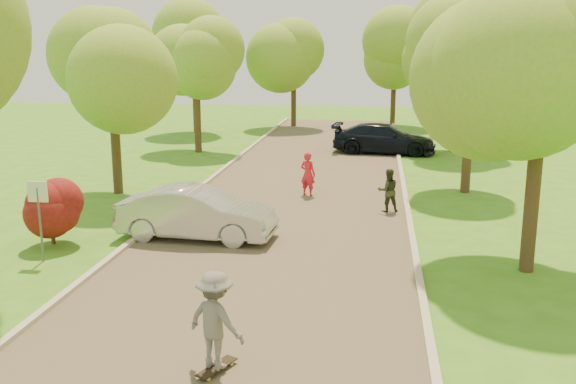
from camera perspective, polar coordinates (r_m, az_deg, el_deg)
The scene contains 21 objects.
ground at distance 12.87m, azimuth -6.15°, elevation -13.06°, with size 100.00×100.00×0.00m, color #3E751C.
road at distance 20.22m, azimuth -0.67°, elevation -3.22°, with size 8.00×60.00×0.01m, color #4C4438.
curb_left at distance 21.18m, azimuth -11.58°, elevation -2.59°, with size 0.18×60.00×0.12m, color #B2AD9E.
curb_right at distance 20.03m, azimuth 10.89°, elevation -3.45°, with size 0.18×60.00×0.12m, color #B2AD9E.
street_sign at distance 17.99m, azimuth -21.29°, elevation -1.02°, with size 0.55×0.06×2.17m.
red_shrub at distance 19.61m, azimuth -20.36°, elevation -1.25°, with size 1.70×1.70×1.95m.
tree_l_midb at distance 25.19m, azimuth -15.03°, elevation 10.12°, with size 4.30×4.20×6.62m.
tree_l_far at distance 34.49m, azimuth -7.89°, elevation 12.53°, with size 4.92×4.80×7.79m.
tree_r_mida at distance 16.72m, azimuth 22.64°, elevation 11.66°, with size 5.13×5.00×7.95m.
tree_r_midb at distance 25.48m, azimuth 16.54°, elevation 10.72°, with size 4.51×4.40×7.01m.
tree_r_far at distance 35.47m, azimuth 15.33°, elevation 12.80°, with size 5.33×5.20×8.34m.
tree_bg_a at distance 42.84m, azimuth -8.08°, elevation 12.37°, with size 5.12×5.00×7.72m.
tree_bg_b at distance 43.53m, azimuth 15.32°, elevation 12.35°, with size 5.12×5.00×7.95m.
tree_bg_c at distance 45.57m, azimuth 0.78°, elevation 12.15°, with size 4.92×4.80×7.33m.
tree_bg_d at distance 47.23m, azimuth 9.77°, elevation 12.35°, with size 5.12×5.00×7.72m.
silver_sedan at distance 19.16m, azimuth -8.13°, elevation -1.90°, with size 1.63×4.66×1.54m, color #B2B2B7.
dark_sedan at distance 34.53m, azimuth 8.54°, elevation 4.72°, with size 2.21×5.44×1.58m, color black.
longboard at distance 11.74m, azimuth -6.35°, elevation -15.23°, with size 0.61×0.92×0.10m.
skateboarder at distance 11.35m, azimuth -6.47°, elevation -11.25°, with size 1.13×0.65×1.75m, color slate.
person_striped at distance 24.37m, azimuth 1.78°, elevation 1.60°, with size 0.62×0.40×1.69m, color red.
person_olive at distance 22.27m, azimuth 8.89°, elevation 0.13°, with size 0.73×0.57×1.51m, color #2E331E.
Camera 1 is at (2.92, -11.21, 5.62)m, focal length 40.00 mm.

